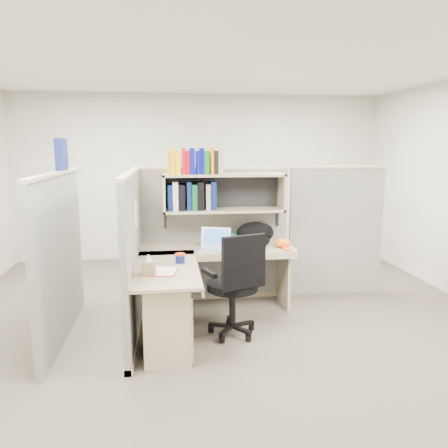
{
  "coord_description": "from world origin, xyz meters",
  "views": [
    {
      "loc": [
        -0.53,
        -4.28,
        1.88
      ],
      "look_at": [
        0.04,
        0.25,
        1.05
      ],
      "focal_mm": 35.0,
      "sensor_mm": 36.0,
      "label": 1
    }
  ],
  "objects": [
    {
      "name": "snack_canister",
      "position": [
        -0.44,
        -0.06,
        0.78
      ],
      "size": [
        0.1,
        0.1,
        0.1
      ],
      "color": "#0E1657",
      "rests_on": "desk"
    },
    {
      "name": "loose_paper",
      "position": [
        -0.59,
        -0.34,
        0.73
      ],
      "size": [
        0.26,
        0.32,
        0.0
      ],
      "primitive_type": null,
      "rotation": [
        0.0,
        0.0,
        -0.18
      ],
      "color": "white",
      "rests_on": "desk"
    },
    {
      "name": "laptop",
      "position": [
        -0.05,
        0.45,
        0.85
      ],
      "size": [
        0.42,
        0.42,
        0.24
      ],
      "primitive_type": null,
      "rotation": [
        0.0,
        0.0,
        -0.3
      ],
      "color": "silver",
      "rests_on": "desk"
    },
    {
      "name": "orange_cap",
      "position": [
        0.75,
        0.47,
        0.78
      ],
      "size": [
        0.23,
        0.25,
        0.1
      ],
      "primitive_type": null,
      "rotation": [
        0.0,
        0.0,
        0.27
      ],
      "color": "orange",
      "rests_on": "desk"
    },
    {
      "name": "room_shell",
      "position": [
        0.0,
        0.0,
        1.62
      ],
      "size": [
        6.0,
        6.0,
        6.0
      ],
      "color": "#A7A497",
      "rests_on": "ground"
    },
    {
      "name": "tissue_box",
      "position": [
        -0.73,
        -0.43,
        0.83
      ],
      "size": [
        0.13,
        0.13,
        0.19
      ],
      "primitive_type": null,
      "rotation": [
        0.0,
        0.0,
        -0.03
      ],
      "color": "#9A8057",
      "rests_on": "desk"
    },
    {
      "name": "mouse",
      "position": [
        0.16,
        0.36,
        0.75
      ],
      "size": [
        0.09,
        0.07,
        0.03
      ],
      "primitive_type": "ellipsoid",
      "rotation": [
        0.0,
        0.0,
        0.26
      ],
      "color": "#8BAAC6",
      "rests_on": "desk"
    },
    {
      "name": "cubicle",
      "position": [
        -0.37,
        0.45,
        0.91
      ],
      "size": [
        3.79,
        1.84,
        1.95
      ],
      "color": "#63635E",
      "rests_on": "ground"
    },
    {
      "name": "paper_cup",
      "position": [
        0.01,
        0.74,
        0.78
      ],
      "size": [
        0.07,
        0.07,
        0.1
      ],
      "primitive_type": "cylinder",
      "rotation": [
        0.0,
        0.0,
        -0.08
      ],
      "color": "white",
      "rests_on": "desk"
    },
    {
      "name": "ground",
      "position": [
        0.0,
        0.0,
        0.0
      ],
      "size": [
        6.0,
        6.0,
        0.0
      ],
      "primitive_type": "plane",
      "color": "#3C362F",
      "rests_on": "ground"
    },
    {
      "name": "book_stack",
      "position": [
        0.27,
        0.82,
        0.79
      ],
      "size": [
        0.22,
        0.26,
        0.11
      ],
      "primitive_type": null,
      "rotation": [
        0.0,
        0.0,
        -0.22
      ],
      "color": "slate",
      "rests_on": "desk"
    },
    {
      "name": "task_chair",
      "position": [
        0.09,
        -0.24,
        0.38
      ],
      "size": [
        0.61,
        0.57,
        1.06
      ],
      "color": "black",
      "rests_on": "ground"
    },
    {
      "name": "backpack",
      "position": [
        0.47,
        0.63,
        0.86
      ],
      "size": [
        0.5,
        0.42,
        0.26
      ],
      "primitive_type": null,
      "rotation": [
        0.0,
        0.0,
        0.18
      ],
      "color": "black",
      "rests_on": "desk"
    },
    {
      "name": "desk",
      "position": [
        -0.41,
        -0.29,
        0.44
      ],
      "size": [
        1.74,
        1.75,
        0.73
      ],
      "color": "tan",
      "rests_on": "ground"
    }
  ]
}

